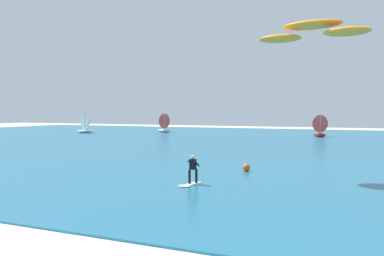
{
  "coord_description": "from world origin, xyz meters",
  "views": [
    {
      "loc": [
        12.47,
        -6.74,
        4.34
      ],
      "look_at": [
        0.44,
        18.23,
        3.25
      ],
      "focal_mm": 41.73,
      "sensor_mm": 36.0,
      "label": 1
    }
  ],
  "objects_px": {
    "sailboat_anchored_offshore": "(88,123)",
    "marker_buoy": "(246,168)",
    "sailboat_center_horizon": "(162,123)",
    "kite": "(312,31)",
    "kitesurfer": "(191,174)",
    "sailboat_far_left": "(318,125)"
  },
  "relations": [
    {
      "from": "kitesurfer",
      "to": "sailboat_far_left",
      "type": "xyz_separation_m",
      "value": [
        -1.86,
        50.95,
        1.21
      ]
    },
    {
      "from": "sailboat_center_horizon",
      "to": "sailboat_anchored_offshore",
      "type": "xyz_separation_m",
      "value": [
        -11.31,
        -8.53,
        -0.01
      ]
    },
    {
      "from": "sailboat_far_left",
      "to": "sailboat_center_horizon",
      "type": "bearing_deg",
      "value": 176.23
    },
    {
      "from": "kite",
      "to": "sailboat_center_horizon",
      "type": "relative_size",
      "value": 1.79
    },
    {
      "from": "kitesurfer",
      "to": "sailboat_center_horizon",
      "type": "distance_m",
      "value": 61.84
    },
    {
      "from": "kitesurfer",
      "to": "kite",
      "type": "height_order",
      "value": "kite"
    },
    {
      "from": "kitesurfer",
      "to": "marker_buoy",
      "type": "distance_m",
      "value": 6.77
    },
    {
      "from": "kitesurfer",
      "to": "sailboat_center_horizon",
      "type": "xyz_separation_m",
      "value": [
        -31.95,
        52.93,
        1.27
      ]
    },
    {
      "from": "sailboat_center_horizon",
      "to": "sailboat_far_left",
      "type": "bearing_deg",
      "value": -3.77
    },
    {
      "from": "kite",
      "to": "sailboat_far_left",
      "type": "height_order",
      "value": "kite"
    },
    {
      "from": "kitesurfer",
      "to": "sailboat_center_horizon",
      "type": "height_order",
      "value": "sailboat_center_horizon"
    },
    {
      "from": "marker_buoy",
      "to": "sailboat_center_horizon",
      "type": "bearing_deg",
      "value": 125.5
    },
    {
      "from": "kite",
      "to": "marker_buoy",
      "type": "distance_m",
      "value": 10.12
    },
    {
      "from": "kite",
      "to": "sailboat_center_horizon",
      "type": "xyz_separation_m",
      "value": [
        -37.7,
        47.9,
        -7.2
      ]
    },
    {
      "from": "sailboat_center_horizon",
      "to": "marker_buoy",
      "type": "height_order",
      "value": "sailboat_center_horizon"
    },
    {
      "from": "sailboat_center_horizon",
      "to": "sailboat_anchored_offshore",
      "type": "height_order",
      "value": "sailboat_center_horizon"
    },
    {
      "from": "marker_buoy",
      "to": "sailboat_far_left",
      "type": "bearing_deg",
      "value": 93.74
    },
    {
      "from": "kitesurfer",
      "to": "marker_buoy",
      "type": "height_order",
      "value": "kitesurfer"
    },
    {
      "from": "sailboat_center_horizon",
      "to": "marker_buoy",
      "type": "xyz_separation_m",
      "value": [
        32.98,
        -46.25,
        -1.61
      ]
    },
    {
      "from": "kite",
      "to": "kitesurfer",
      "type": "bearing_deg",
      "value": -138.82
    },
    {
      "from": "sailboat_far_left",
      "to": "sailboat_anchored_offshore",
      "type": "xyz_separation_m",
      "value": [
        -41.41,
        -6.55,
        0.05
      ]
    },
    {
      "from": "sailboat_anchored_offshore",
      "to": "marker_buoy",
      "type": "relative_size",
      "value": 7.69
    }
  ]
}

